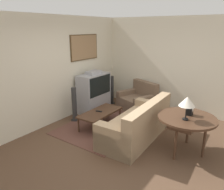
{
  "coord_description": "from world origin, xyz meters",
  "views": [
    {
      "loc": [
        -3.51,
        -2.18,
        2.39
      ],
      "look_at": [
        0.83,
        0.86,
        0.75
      ],
      "focal_mm": 35.0,
      "sensor_mm": 36.0,
      "label": 1
    }
  ],
  "objects_px": {
    "mantel_clock": "(190,111)",
    "armchair": "(138,101)",
    "table_lamp": "(187,102)",
    "couch": "(138,125)",
    "coffee_table": "(100,113)",
    "tv": "(94,92)",
    "speaker_tower_right": "(112,91)",
    "console_table": "(187,120)",
    "speaker_tower_left": "(74,105)"
  },
  "relations": [
    {
      "from": "coffee_table",
      "to": "speaker_tower_right",
      "type": "distance_m",
      "value": 1.8
    },
    {
      "from": "couch",
      "to": "speaker_tower_right",
      "type": "relative_size",
      "value": 2.24
    },
    {
      "from": "armchair",
      "to": "console_table",
      "type": "height_order",
      "value": "armchair"
    },
    {
      "from": "mantel_clock",
      "to": "armchair",
      "type": "bearing_deg",
      "value": 53.1
    },
    {
      "from": "mantel_clock",
      "to": "speaker_tower_left",
      "type": "xyz_separation_m",
      "value": [
        -0.28,
        2.89,
        -0.41
      ]
    },
    {
      "from": "coffee_table",
      "to": "console_table",
      "type": "xyz_separation_m",
      "value": [
        0.05,
        -2.09,
        0.32
      ]
    },
    {
      "from": "armchair",
      "to": "table_lamp",
      "type": "bearing_deg",
      "value": -21.02
    },
    {
      "from": "tv",
      "to": "armchair",
      "type": "relative_size",
      "value": 1.0
    },
    {
      "from": "coffee_table",
      "to": "console_table",
      "type": "relative_size",
      "value": 1.07
    },
    {
      "from": "mantel_clock",
      "to": "tv",
      "type": "bearing_deg",
      "value": 78.77
    },
    {
      "from": "couch",
      "to": "tv",
      "type": "bearing_deg",
      "value": -114.12
    },
    {
      "from": "coffee_table",
      "to": "speaker_tower_right",
      "type": "xyz_separation_m",
      "value": [
        1.62,
        0.79,
        0.07
      ]
    },
    {
      "from": "coffee_table",
      "to": "mantel_clock",
      "type": "height_order",
      "value": "mantel_clock"
    },
    {
      "from": "table_lamp",
      "to": "speaker_tower_left",
      "type": "xyz_separation_m",
      "value": [
        0.0,
        2.89,
        -0.67
      ]
    },
    {
      "from": "table_lamp",
      "to": "coffee_table",
      "type": "bearing_deg",
      "value": 87.26
    },
    {
      "from": "armchair",
      "to": "speaker_tower_left",
      "type": "height_order",
      "value": "speaker_tower_left"
    },
    {
      "from": "tv",
      "to": "couch",
      "type": "xyz_separation_m",
      "value": [
        -0.75,
        -1.87,
        -0.26
      ]
    },
    {
      "from": "tv",
      "to": "speaker_tower_right",
      "type": "height_order",
      "value": "tv"
    },
    {
      "from": "armchair",
      "to": "mantel_clock",
      "type": "bearing_deg",
      "value": -15.98
    },
    {
      "from": "coffee_table",
      "to": "mantel_clock",
      "type": "bearing_deg",
      "value": -85.04
    },
    {
      "from": "console_table",
      "to": "couch",
      "type": "bearing_deg",
      "value": 92.54
    },
    {
      "from": "speaker_tower_right",
      "to": "console_table",
      "type": "bearing_deg",
      "value": -118.53
    },
    {
      "from": "tv",
      "to": "couch",
      "type": "bearing_deg",
      "value": -112.01
    },
    {
      "from": "console_table",
      "to": "speaker_tower_right",
      "type": "distance_m",
      "value": 3.29
    },
    {
      "from": "tv",
      "to": "armchair",
      "type": "bearing_deg",
      "value": -49.13
    },
    {
      "from": "table_lamp",
      "to": "speaker_tower_right",
      "type": "xyz_separation_m",
      "value": [
        1.72,
        2.89,
        -0.67
      ]
    },
    {
      "from": "speaker_tower_left",
      "to": "armchair",
      "type": "bearing_deg",
      "value": -29.36
    },
    {
      "from": "mantel_clock",
      "to": "speaker_tower_left",
      "type": "relative_size",
      "value": 0.2
    },
    {
      "from": "couch",
      "to": "armchair",
      "type": "relative_size",
      "value": 1.69
    },
    {
      "from": "couch",
      "to": "coffee_table",
      "type": "distance_m",
      "value": 1.05
    },
    {
      "from": "tv",
      "to": "mantel_clock",
      "type": "bearing_deg",
      "value": -101.23
    },
    {
      "from": "coffee_table",
      "to": "console_table",
      "type": "height_order",
      "value": "console_table"
    },
    {
      "from": "armchair",
      "to": "speaker_tower_right",
      "type": "distance_m",
      "value": 0.98
    },
    {
      "from": "armchair",
      "to": "coffee_table",
      "type": "xyz_separation_m",
      "value": [
        -1.62,
        0.18,
        0.09
      ]
    },
    {
      "from": "table_lamp",
      "to": "speaker_tower_right",
      "type": "distance_m",
      "value": 3.42
    },
    {
      "from": "armchair",
      "to": "speaker_tower_right",
      "type": "bearing_deg",
      "value": -158.75
    },
    {
      "from": "couch",
      "to": "speaker_tower_left",
      "type": "relative_size",
      "value": 2.24
    },
    {
      "from": "mantel_clock",
      "to": "couch",
      "type": "bearing_deg",
      "value": 99.51
    },
    {
      "from": "console_table",
      "to": "speaker_tower_left",
      "type": "height_order",
      "value": "speaker_tower_left"
    },
    {
      "from": "coffee_table",
      "to": "speaker_tower_left",
      "type": "distance_m",
      "value": 0.8
    },
    {
      "from": "table_lamp",
      "to": "console_table",
      "type": "bearing_deg",
      "value": 2.6
    },
    {
      "from": "coffee_table",
      "to": "tv",
      "type": "bearing_deg",
      "value": 47.07
    },
    {
      "from": "coffee_table",
      "to": "speaker_tower_right",
      "type": "relative_size",
      "value": 1.31
    },
    {
      "from": "tv",
      "to": "mantel_clock",
      "type": "height_order",
      "value": "tv"
    },
    {
      "from": "table_lamp",
      "to": "speaker_tower_left",
      "type": "bearing_deg",
      "value": 89.91
    },
    {
      "from": "console_table",
      "to": "mantel_clock",
      "type": "relative_size",
      "value": 6.0
    },
    {
      "from": "armchair",
      "to": "table_lamp",
      "type": "distance_m",
      "value": 2.71
    },
    {
      "from": "couch",
      "to": "coffee_table",
      "type": "bearing_deg",
      "value": -91.77
    },
    {
      "from": "speaker_tower_left",
      "to": "tv",
      "type": "bearing_deg",
      "value": 1.97
    },
    {
      "from": "console_table",
      "to": "tv",
      "type": "bearing_deg",
      "value": 76.31
    }
  ]
}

